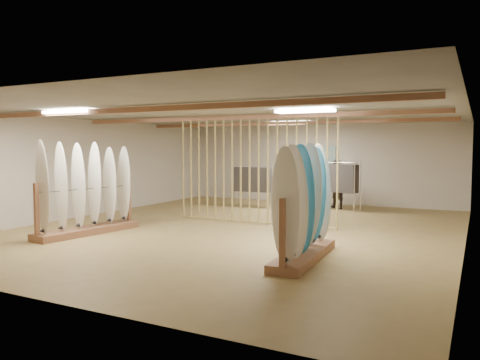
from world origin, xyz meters
The scene contains 16 objects.
floor centered at (0.00, 0.00, 0.00)m, with size 12.00×12.00×0.00m, color #987E49.
ceiling centered at (0.00, 0.00, 2.80)m, with size 12.00×12.00×0.00m, color gray.
wall_back centered at (0.00, 6.00, 1.40)m, with size 12.00×12.00×0.00m, color beige.
wall_front centered at (0.00, -6.00, 1.40)m, with size 12.00×12.00×0.00m, color beige.
wall_left centered at (-5.00, 0.00, 1.40)m, with size 12.00×12.00×0.00m, color beige.
wall_right centered at (5.00, 0.00, 1.40)m, with size 12.00×12.00×0.00m, color beige.
ceiling_slats centered at (0.00, 0.00, 2.72)m, with size 9.50×6.12×0.10m, color #8B5B3F.
light_panels centered at (0.00, 0.00, 2.74)m, with size 1.20×0.35×0.06m, color white.
bamboo_partition centered at (0.00, 0.80, 1.40)m, with size 4.45×0.05×2.78m.
poster centered at (0.00, 5.98, 1.60)m, with size 1.40×0.03×0.90m, color teal.
rack_left centered at (-2.82, -2.24, 0.72)m, with size 0.94×2.65×2.09m.
rack_right centered at (2.46, -2.30, 0.69)m, with size 0.70×2.54×2.03m.
clothing_rack_a centered at (-1.48, 3.82, 0.94)m, with size 1.34×0.38×1.44m.
clothing_rack_b centered at (1.17, 4.47, 1.02)m, with size 1.42×0.70×1.57m.
shopper_a centered at (0.60, 2.63, 1.02)m, with size 0.74×0.50×2.03m, color #232229.
shopper_b centered at (1.11, 4.68, 0.90)m, with size 0.87×0.68×1.81m, color #3C332E.
Camera 1 is at (5.20, -10.14, 2.00)m, focal length 35.00 mm.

